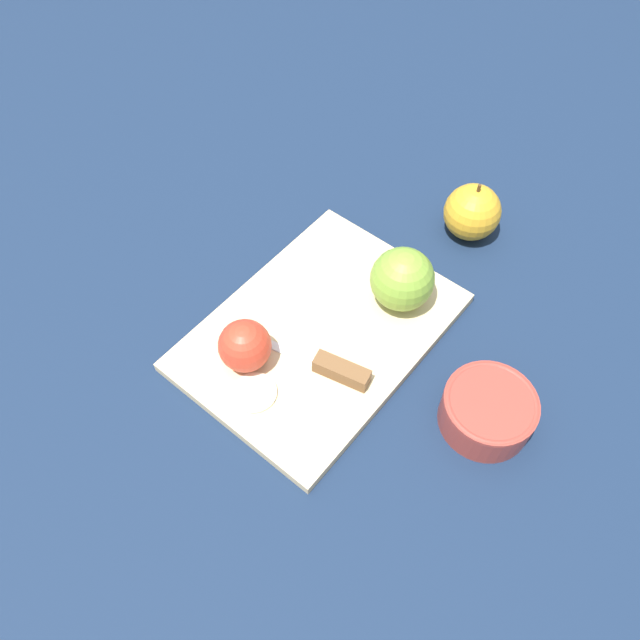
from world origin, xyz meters
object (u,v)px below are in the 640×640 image
Objects in this scene: knife at (337,369)px; apple_whole at (472,212)px; apple_half_right at (245,346)px; bowl at (488,410)px; apple_half_left at (402,279)px.

knife is 0.34m from apple_whole.
apple_half_right is 0.32m from bowl.
apple_half_left is at bearing -123.61° from bowl.
bowl is (-0.08, 0.31, -0.02)m from apple_half_right.
apple_half_left is 0.19m from apple_whole.
knife is at bearing 178.45° from apple_half_left.
apple_half_right is (0.19, -0.13, -0.01)m from apple_half_left.
apple_half_left reaches higher than apple_half_right.
apple_half_right is 0.71× the size of apple_whole.
apple_half_right reaches higher than knife.
knife is 1.76× the size of apple_whole.
knife is (0.15, -0.02, -0.03)m from apple_half_left.
apple_half_right reaches higher than bowl.
apple_half_right is 0.12m from knife.
bowl reaches higher than knife.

